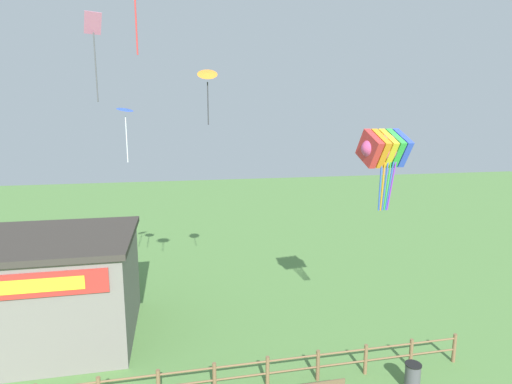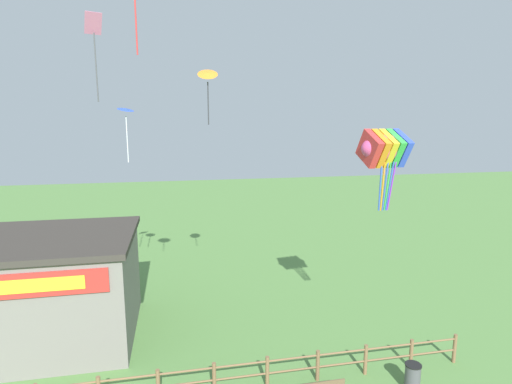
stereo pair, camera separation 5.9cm
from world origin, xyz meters
name	(u,v)px [view 1 (the left image)]	position (x,y,z in m)	size (l,w,h in m)	color
wooden_fence	(268,370)	(0.00, 7.87, 0.65)	(15.06, 0.14, 1.16)	brown
seaside_building	(54,288)	(-8.15, 12.84, 2.30)	(6.74, 6.11, 4.57)	slate
trash_bin	(412,377)	(4.91, 6.69, 0.50)	(0.56, 0.56, 0.98)	#4C4C51
kite_rainbow_parafoil	(384,149)	(4.51, 8.75, 8.29)	(2.01, 1.61, 2.99)	#E54C8C
kite_orange_delta	(207,76)	(-1.49, 12.58, 11.10)	(0.89, 0.80, 2.34)	orange
kite_pink_diamond	(94,40)	(-5.75, 12.10, 12.26)	(0.73, 0.65, 3.22)	pink
kite_blue_delta	(125,113)	(-5.13, 15.39, 9.65)	(1.09, 1.09, 2.63)	blue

